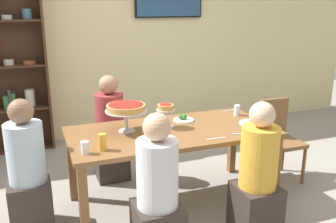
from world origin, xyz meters
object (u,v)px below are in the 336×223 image
Objects in this scene: diner_near_left at (158,200)px; cutlery_knife_far at (242,134)px; deep_dish_pizza_stand at (126,109)px; cutlery_fork_near at (231,110)px; cutlery_fork_far at (216,139)px; water_glass_clear_near at (237,110)px; dining_table at (172,138)px; salad_plate_far_diner at (183,119)px; personal_pizza_stand at (166,111)px; salad_plate_near_diner at (252,122)px; diner_near_right at (257,181)px; chair_head_east at (278,136)px; cutlery_knife_near at (155,120)px; diner_head_west at (28,176)px; water_glass_clear_far at (85,148)px; beer_glass_amber_tall at (102,142)px; diner_far_left at (111,135)px.

diner_near_left is 6.39× the size of cutlery_knife_far.
cutlery_fork_near is (1.24, 0.26, -0.21)m from deep_dish_pizza_stand.
cutlery_fork_far is (-0.56, -0.72, 0.00)m from cutlery_fork_near.
diner_near_left is 1.67m from cutlery_fork_near.
dining_table is at bearing -166.15° from water_glass_clear_near.
cutlery_fork_far is at bearing -83.38° from salad_plate_far_diner.
personal_pizza_stand is 0.85m from salad_plate_near_diner.
diner_near_right is 1.32× the size of chair_head_east.
salad_plate_far_diner is (0.61, 0.11, -0.19)m from deep_dish_pizza_stand.
cutlery_fork_far is (0.32, -0.70, 0.00)m from cutlery_knife_near.
chair_head_east is 0.88m from cutlery_knife_far.
water_glass_clear_near is at bearing -171.76° from cutlery_knife_near.
salad_plate_far_diner is at bearing 8.38° from diner_head_west.
salad_plate_near_diner reaches higher than cutlery_knife_far.
diner_near_right is 6.39× the size of cutlery_knife_far.
water_glass_clear_near reaches higher than water_glass_clear_far.
cutlery_fork_near and cutlery_fork_far have the same top height.
beer_glass_amber_tall is 0.76× the size of cutlery_knife_far.
personal_pizza_stand is 1.10× the size of salad_plate_far_diner.
dining_table is at bearing 29.95° from diner_far_left.
personal_pizza_stand is (0.40, -0.64, 0.41)m from diner_far_left.
diner_far_left reaches higher than salad_plate_near_diner.
diner_near_left is at bearing -118.29° from dining_table.
cutlery_knife_far is at bearing -10.24° from diner_head_west.
chair_head_east reaches higher than salad_plate_near_diner.
cutlery_knife_far is at bearing 6.40° from cutlery_fork_far.
diner_head_west is 2.10m from water_glass_clear_near.
chair_head_east is 0.59m from salad_plate_near_diner.
diner_head_west is at bearing 155.54° from beer_glass_amber_tall.
personal_pizza_stand reaches higher than cutlery_knife_near.
salad_plate_far_diner is at bearing 97.47° from cutlery_fork_far.
dining_table is 1.28m from diner_head_west.
water_glass_clear_far is at bearing 57.48° from cutlery_knife_near.
deep_dish_pizza_stand is (-1.67, 0.00, 0.47)m from chair_head_east.
diner_far_left is at bearing -23.32° from cutlery_fork_near.
diner_near_left reaches higher than deep_dish_pizza_stand.
chair_head_east is at bearing -63.22° from diner_near_left.
cutlery_fork_near is 1.00× the size of cutlery_fork_far.
water_glass_clear_near is at bearing -11.17° from chair_head_east.
diner_far_left is 6.39× the size of cutlery_fork_near.
water_glass_clear_near reaches higher than cutlery_fork_near.
cutlery_fork_far and cutlery_knife_far have the same top height.
dining_table is at bearing -28.29° from diner_near_left.
dining_table is at bearing 31.14° from diner_near_right.
cutlery_knife_near is at bearing 44.49° from diner_far_left.
personal_pizza_stand is (-0.48, 0.83, 0.41)m from diner_near_right.
chair_head_east is 8.04× the size of water_glass_clear_near.
deep_dish_pizza_stand reaches higher than cutlery_knife_far.
beer_glass_amber_tall is at bearing 175.49° from cutlery_fork_far.
diner_far_left is 1.47m from diner_near_left.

